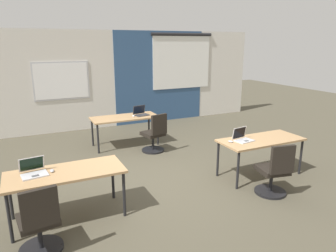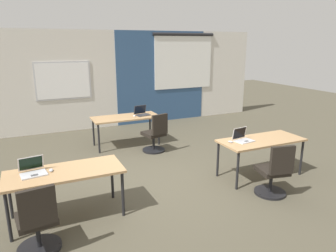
# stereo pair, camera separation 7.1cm
# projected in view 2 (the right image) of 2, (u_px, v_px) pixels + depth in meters

# --- Properties ---
(ground_plane) EXTENTS (24.00, 24.00, 0.00)m
(ground_plane) POSITION_uv_depth(u_px,v_px,m) (162.00, 179.00, 5.74)
(ground_plane) COLOR #4C4738
(back_wall_assembly) EXTENTS (10.00, 0.27, 2.80)m
(back_wall_assembly) POSITION_uv_depth(u_px,v_px,m) (107.00, 79.00, 9.07)
(back_wall_assembly) COLOR silver
(back_wall_assembly) RESTS_ON ground
(desk_near_left) EXTENTS (1.60, 0.70, 0.72)m
(desk_near_left) POSITION_uv_depth(u_px,v_px,m) (65.00, 175.00, 4.34)
(desk_near_left) COLOR tan
(desk_near_left) RESTS_ON ground
(desk_near_right) EXTENTS (1.60, 0.70, 0.72)m
(desk_near_right) POSITION_uv_depth(u_px,v_px,m) (261.00, 142.00, 5.74)
(desk_near_right) COLOR tan
(desk_near_right) RESTS_ON ground
(desk_far_center) EXTENTS (1.60, 0.70, 0.72)m
(desk_far_center) POSITION_uv_depth(u_px,v_px,m) (126.00, 119.00, 7.50)
(desk_far_center) COLOR tan
(desk_far_center) RESTS_ON ground
(laptop_far_right) EXTENTS (0.37, 0.33, 0.23)m
(laptop_far_right) POSITION_uv_depth(u_px,v_px,m) (142.00, 113.00, 7.63)
(laptop_far_right) COLOR #333338
(laptop_far_right) RESTS_ON desk_far_center
(mouse_far_right) EXTENTS (0.07, 0.11, 0.03)m
(mouse_far_right) POSITION_uv_depth(u_px,v_px,m) (134.00, 116.00, 7.48)
(mouse_far_right) COLOR silver
(mouse_far_right) RESTS_ON desk_far_center
(chair_far_right) EXTENTS (0.53, 0.58, 0.92)m
(chair_far_right) POSITION_uv_depth(u_px,v_px,m) (155.00, 136.00, 7.10)
(chair_far_right) COLOR black
(chair_far_right) RESTS_ON ground
(laptop_near_right_inner) EXTENTS (0.37, 0.32, 0.24)m
(laptop_near_right_inner) POSITION_uv_depth(u_px,v_px,m) (243.00, 138.00, 5.63)
(laptop_near_right_inner) COLOR silver
(laptop_near_right_inner) RESTS_ON desk_near_right
(mouse_near_right_inner) EXTENTS (0.09, 0.11, 0.03)m
(mouse_near_right_inner) POSITION_uv_depth(u_px,v_px,m) (230.00, 142.00, 5.54)
(mouse_near_right_inner) COLOR #B2B2B7
(mouse_near_right_inner) RESTS_ON desk_near_right
(chair_near_right_inner) EXTENTS (0.52, 0.57, 0.92)m
(chair_near_right_inner) POSITION_uv_depth(u_px,v_px,m) (274.00, 174.00, 5.04)
(chair_near_right_inner) COLOR black
(chair_near_right_inner) RESTS_ON ground
(laptop_near_left_end) EXTENTS (0.37, 0.35, 0.23)m
(laptop_near_left_end) POSITION_uv_depth(u_px,v_px,m) (33.00, 170.00, 4.21)
(laptop_near_left_end) COLOR silver
(laptop_near_left_end) RESTS_ON desk_near_left
(mouse_near_left_end) EXTENTS (0.06, 0.10, 0.03)m
(mouse_near_left_end) POSITION_uv_depth(u_px,v_px,m) (51.00, 170.00, 4.30)
(mouse_near_left_end) COLOR #B2B2B7
(mouse_near_left_end) RESTS_ON desk_near_left
(chair_near_left_end) EXTENTS (0.52, 0.56, 0.92)m
(chair_near_left_end) POSITION_uv_depth(u_px,v_px,m) (38.00, 225.00, 3.65)
(chair_near_left_end) COLOR black
(chair_near_left_end) RESTS_ON ground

